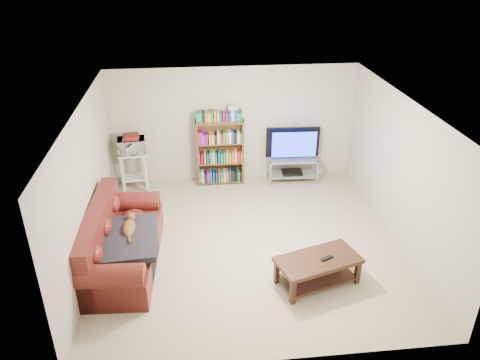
{
  "coord_description": "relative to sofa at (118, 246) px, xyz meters",
  "views": [
    {
      "loc": [
        -0.86,
        -6.5,
        4.54
      ],
      "look_at": [
        -0.1,
        0.4,
        1.0
      ],
      "focal_mm": 35.0,
      "sensor_mm": 36.0,
      "label": 1
    }
  ],
  "objects": [
    {
      "name": "blanket",
      "position": [
        0.18,
        -0.16,
        0.23
      ],
      "size": [
        0.91,
        1.16,
        0.19
      ],
      "primitive_type": "cube",
      "rotation": [
        0.05,
        -0.04,
        0.03
      ],
      "color": "#25222B",
      "rests_on": "sofa"
    },
    {
      "name": "wall_left",
      "position": [
        -0.42,
        0.34,
        0.86
      ],
      "size": [
        0.0,
        5.0,
        5.0
      ],
      "primitive_type": "plane",
      "rotation": [
        1.57,
        0.0,
        1.57
      ],
      "color": "beige",
      "rests_on": "ground"
    },
    {
      "name": "sofa",
      "position": [
        0.0,
        0.0,
        0.0
      ],
      "size": [
        1.09,
        2.31,
        0.97
      ],
      "rotation": [
        0.0,
        0.0,
        -0.05
      ],
      "color": "#5C1C17",
      "rests_on": "floor"
    },
    {
      "name": "bookshelf",
      "position": [
        1.78,
        2.64,
        0.38
      ],
      "size": [
        0.96,
        0.3,
        1.39
      ],
      "rotation": [
        0.0,
        0.0,
        -0.01
      ],
      "color": "brown",
      "rests_on": "floor"
    },
    {
      "name": "dvd_player",
      "position": [
        3.29,
        2.55,
        -0.15
      ],
      "size": [
        0.43,
        0.31,
        0.06
      ],
      "primitive_type": "cube",
      "rotation": [
        0.0,
        0.0,
        -0.05
      ],
      "color": "black",
      "rests_on": "tv_stand"
    },
    {
      "name": "wall_right",
      "position": [
        4.58,
        0.34,
        0.86
      ],
      "size": [
        0.0,
        5.0,
        5.0
      ],
      "primitive_type": "plane",
      "rotation": [
        1.57,
        0.0,
        -1.57
      ],
      "color": "beige",
      "rests_on": "ground"
    },
    {
      "name": "cat",
      "position": [
        0.19,
        0.04,
        0.29
      ],
      "size": [
        0.28,
        0.63,
        0.19
      ],
      "primitive_type": null,
      "rotation": [
        0.0,
        0.0,
        -0.05
      ],
      "color": "brown",
      "rests_on": "sofa"
    },
    {
      "name": "shelf_clutter",
      "position": [
        1.88,
        2.65,
        1.16
      ],
      "size": [
        0.71,
        0.22,
        0.28
      ],
      "rotation": [
        0.0,
        0.0,
        -0.01
      ],
      "color": "silver",
      "rests_on": "bookshelf"
    },
    {
      "name": "remote",
      "position": [
        3.08,
        -0.81,
        0.12
      ],
      "size": [
        0.2,
        0.14,
        0.02
      ],
      "primitive_type": "cube",
      "rotation": [
        0.0,
        0.0,
        0.45
      ],
      "color": "black",
      "rests_on": "coffee_table"
    },
    {
      "name": "tv_stand",
      "position": [
        3.29,
        2.55,
        0.01
      ],
      "size": [
        1.06,
        0.52,
        0.52
      ],
      "rotation": [
        0.0,
        0.0,
        -0.05
      ],
      "color": "#999EA3",
      "rests_on": "floor"
    },
    {
      "name": "wall_back",
      "position": [
        2.08,
        2.84,
        0.86
      ],
      "size": [
        5.0,
        0.0,
        5.0
      ],
      "primitive_type": "plane",
      "rotation": [
        1.57,
        0.0,
        0.0
      ],
      "color": "beige",
      "rests_on": "ground"
    },
    {
      "name": "floor",
      "position": [
        2.08,
        0.34,
        -0.34
      ],
      "size": [
        5.0,
        5.0,
        0.0
      ],
      "primitive_type": "plane",
      "color": "#C9B596",
      "rests_on": "ground"
    },
    {
      "name": "microwave_stand",
      "position": [
        0.04,
        2.44,
        0.21
      ],
      "size": [
        0.56,
        0.43,
        0.85
      ],
      "rotation": [
        0.0,
        0.0,
        0.09
      ],
      "color": "silver",
      "rests_on": "floor"
    },
    {
      "name": "ceiling",
      "position": [
        2.08,
        0.34,
        2.06
      ],
      "size": [
        5.0,
        5.0,
        0.0
      ],
      "primitive_type": "plane",
      "rotation": [
        3.14,
        0.0,
        0.0
      ],
      "color": "white",
      "rests_on": "ground"
    },
    {
      "name": "television",
      "position": [
        3.29,
        2.55,
        0.5
      ],
      "size": [
        1.12,
        0.2,
        0.64
      ],
      "primitive_type": "imported",
      "rotation": [
        0.0,
        0.0,
        3.09
      ],
      "color": "black",
      "rests_on": "tv_stand"
    },
    {
      "name": "coffee_table",
      "position": [
        2.96,
        -0.79,
        -0.03
      ],
      "size": [
        1.34,
        0.94,
        0.44
      ],
      "rotation": [
        0.0,
        0.0,
        0.3
      ],
      "color": "#351C12",
      "rests_on": "floor"
    },
    {
      "name": "wall_front",
      "position": [
        2.08,
        -2.16,
        0.86
      ],
      "size": [
        5.0,
        0.0,
        5.0
      ],
      "primitive_type": "plane",
      "rotation": [
        -1.57,
        0.0,
        0.0
      ],
      "color": "beige",
      "rests_on": "ground"
    },
    {
      "name": "game_boxes",
      "position": [
        0.04,
        2.44,
        0.83
      ],
      "size": [
        0.33,
        0.3,
        0.05
      ],
      "primitive_type": "cube",
      "rotation": [
        0.0,
        0.0,
        0.09
      ],
      "color": "maroon",
      "rests_on": "microwave"
    },
    {
      "name": "microwave",
      "position": [
        0.04,
        2.44,
        0.66
      ],
      "size": [
        0.55,
        0.4,
        0.29
      ],
      "primitive_type": "imported",
      "rotation": [
        0.0,
        0.0,
        0.09
      ],
      "color": "silver",
      "rests_on": "microwave_stand"
    }
  ]
}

